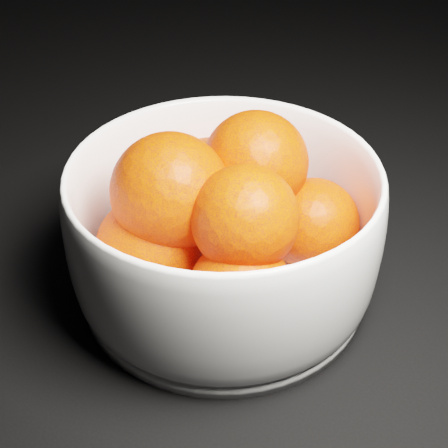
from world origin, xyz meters
The scene contains 2 objects.
bowl centered at (-0.25, -0.25, 0.06)m, with size 0.25×0.25×0.12m.
orange_pile centered at (-0.26, -0.25, 0.08)m, with size 0.19×0.19×0.14m.
Camera 1 is at (-0.00, -0.55, 0.37)m, focal length 50.00 mm.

